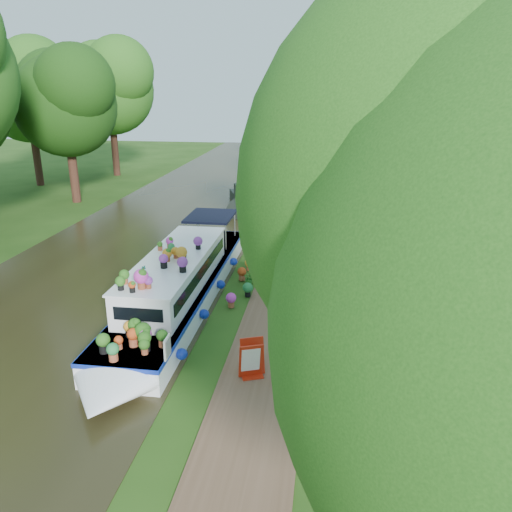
# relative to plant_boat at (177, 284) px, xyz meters

# --- Properties ---
(ground) EXTENTS (100.00, 100.00, 0.00)m
(ground) POSITION_rel_plant_boat_xyz_m (2.25, 0.79, -0.85)
(ground) COLOR #204110
(ground) RESTS_ON ground
(canal_water) EXTENTS (10.00, 100.00, 0.02)m
(canal_water) POSITION_rel_plant_boat_xyz_m (-3.75, 0.79, -0.84)
(canal_water) COLOR black
(canal_water) RESTS_ON ground
(towpath) EXTENTS (2.20, 100.00, 0.03)m
(towpath) POSITION_rel_plant_boat_xyz_m (3.45, 0.79, -0.84)
(towpath) COLOR brown
(towpath) RESTS_ON ground
(plant_boat) EXTENTS (2.29, 13.52, 2.24)m
(plant_boat) POSITION_rel_plant_boat_xyz_m (0.00, 0.00, 0.00)
(plant_boat) COLOR white
(plant_boat) RESTS_ON canal_water
(tree_near_overhang) EXTENTS (5.52, 5.28, 8.99)m
(tree_near_overhang) POSITION_rel_plant_boat_xyz_m (6.04, 3.85, 5.75)
(tree_near_overhang) COLOR black
(tree_near_overhang) RESTS_ON ground
(tree_near_mid) EXTENTS (6.90, 6.60, 9.40)m
(tree_near_mid) POSITION_rel_plant_boat_xyz_m (6.73, 15.87, 5.58)
(tree_near_mid) COLOR black
(tree_near_mid) RESTS_ON ground
(tree_near_far) EXTENTS (7.59, 7.26, 10.30)m
(tree_near_far) POSITION_rel_plant_boat_xyz_m (6.23, 26.88, 6.20)
(tree_near_far) COLOR black
(tree_near_far) RESTS_ON ground
(tree_far_c) EXTENTS (7.13, 6.82, 9.59)m
(tree_far_c) POSITION_rel_plant_boat_xyz_m (-11.27, 14.87, 5.67)
(tree_far_c) COLOR black
(tree_far_c) RESTS_ON ground
(tree_far_d) EXTENTS (8.05, 7.70, 10.85)m
(tree_far_d) POSITION_rel_plant_boat_xyz_m (-12.77, 24.88, 6.55)
(tree_far_d) COLOR black
(tree_far_d) RESTS_ON ground
(tree_far_h) EXTENTS (7.82, 7.48, 10.49)m
(tree_far_h) POSITION_rel_plant_boat_xyz_m (-16.77, 19.88, 6.28)
(tree_far_h) COLOR black
(tree_far_h) RESTS_ON ground
(second_boat) EXTENTS (3.73, 6.92, 1.26)m
(second_boat) POSITION_rel_plant_boat_xyz_m (0.21, 14.72, -0.34)
(second_boat) COLOR black
(second_boat) RESTS_ON canal_water
(sandwich_board) EXTENTS (0.68, 0.70, 1.00)m
(sandwich_board) POSITION_rel_plant_boat_xyz_m (3.17, -3.89, -0.37)
(sandwich_board) COLOR red
(sandwich_board) RESTS_ON towpath
(pedestrian_pink) EXTENTS (0.73, 0.54, 1.81)m
(pedestrian_pink) POSITION_rel_plant_boat_xyz_m (3.37, 24.36, 0.08)
(pedestrian_pink) COLOR #C04F7B
(pedestrian_pink) RESTS_ON towpath
(pedestrian_dark) EXTENTS (0.94, 0.85, 1.58)m
(pedestrian_dark) POSITION_rel_plant_boat_xyz_m (4.15, 22.73, -0.03)
(pedestrian_dark) COLOR black
(pedestrian_dark) RESTS_ON towpath
(verge_plant) EXTENTS (0.52, 0.49, 0.46)m
(verge_plant) POSITION_rel_plant_boat_xyz_m (2.11, 2.44, -0.62)
(verge_plant) COLOR #296E21
(verge_plant) RESTS_ON ground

